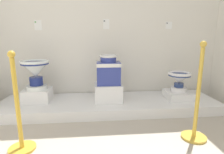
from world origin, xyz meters
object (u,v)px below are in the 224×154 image
(antique_toilet_tall_cobalt, at_px, (108,70))
(info_placard_third, at_px, (169,25))
(plinth_block_tall_cobalt, at_px, (108,92))
(stanchion_post_near_right, at_px, (196,111))
(info_placard_second, at_px, (106,24))
(stanchion_post_near_left, at_px, (19,122))
(plinth_block_squat_floral, at_px, (178,95))
(plinth_block_leftmost, at_px, (38,95))
(antique_toilet_leftmost, at_px, (35,71))
(info_placard_first, at_px, (38,25))
(antique_toilet_squat_floral, at_px, (179,79))

(antique_toilet_tall_cobalt, relative_size, info_placard_third, 3.73)
(plinth_block_tall_cobalt, relative_size, stanchion_post_near_right, 0.38)
(info_placard_second, xyz_separation_m, stanchion_post_near_left, (-0.89, -1.36, -0.97))
(info_placard_third, bearing_deg, plinth_block_squat_floral, -85.11)
(plinth_block_leftmost, relative_size, stanchion_post_near_right, 0.36)
(antique_toilet_leftmost, xyz_separation_m, stanchion_post_near_right, (1.87, -0.94, -0.29))
(antique_toilet_leftmost, xyz_separation_m, plinth_block_tall_cobalt, (1.03, -0.06, -0.33))
(info_placard_third, height_order, stanchion_post_near_left, info_placard_third)
(info_placard_second, height_order, info_placard_third, info_placard_second)
(plinth_block_leftmost, bearing_deg, plinth_block_tall_cobalt, -3.45)
(plinth_block_tall_cobalt, height_order, info_placard_second, info_placard_second)
(plinth_block_squat_floral, height_order, info_placard_third, info_placard_third)
(stanchion_post_near_left, distance_m, stanchion_post_near_right, 1.74)
(plinth_block_squat_floral, relative_size, info_placard_third, 3.27)
(plinth_block_leftmost, relative_size, info_placard_first, 2.47)
(info_placard_second, distance_m, info_placard_third, 1.02)
(plinth_block_tall_cobalt, xyz_separation_m, info_placard_first, (-1.05, 0.43, 0.97))
(stanchion_post_near_right, bearing_deg, info_placard_third, 82.19)
(antique_toilet_squat_floral, distance_m, stanchion_post_near_left, 2.16)
(info_placard_first, bearing_deg, plinth_block_leftmost, -86.94)
(antique_toilet_tall_cobalt, distance_m, info_placard_second, 0.78)
(plinth_block_leftmost, relative_size, antique_toilet_squat_floral, 1.08)
(plinth_block_squat_floral, height_order, antique_toilet_squat_floral, antique_toilet_squat_floral)
(antique_toilet_squat_floral, relative_size, info_placard_third, 3.01)
(info_placard_second, xyz_separation_m, info_placard_third, (1.02, -0.00, -0.01))
(info_placard_first, bearing_deg, plinth_block_squat_floral, -11.70)
(info_placard_first, bearing_deg, stanchion_post_near_right, -34.79)
(antique_toilet_tall_cobalt, bearing_deg, info_placard_first, 157.66)
(stanchion_post_near_right, bearing_deg, antique_toilet_leftmost, 153.19)
(antique_toilet_tall_cobalt, relative_size, antique_toilet_squat_floral, 1.24)
(antique_toilet_tall_cobalt, xyz_separation_m, info_placard_third, (1.02, 0.43, 0.64))
(plinth_block_squat_floral, bearing_deg, antique_toilet_squat_floral, 0.00)
(plinth_block_tall_cobalt, height_order, antique_toilet_squat_floral, antique_toilet_squat_floral)
(plinth_block_leftmost, distance_m, plinth_block_tall_cobalt, 1.03)
(antique_toilet_leftmost, height_order, stanchion_post_near_right, stanchion_post_near_right)
(info_placard_third, distance_m, stanchion_post_near_left, 2.54)
(info_placard_first, relative_size, info_placard_second, 0.98)
(antique_toilet_leftmost, relative_size, antique_toilet_tall_cobalt, 0.98)
(antique_toilet_leftmost, height_order, info_placard_second, info_placard_second)
(stanchion_post_near_left, bearing_deg, info_placard_first, 96.44)
(antique_toilet_tall_cobalt, bearing_deg, info_placard_third, 22.78)
(info_placard_first, distance_m, stanchion_post_near_right, 2.48)
(info_placard_third, relative_size, stanchion_post_near_left, 0.12)
(antique_toilet_squat_floral, height_order, info_placard_third, info_placard_third)
(antique_toilet_leftmost, xyz_separation_m, info_placard_first, (-0.02, 0.37, 0.64))
(antique_toilet_tall_cobalt, distance_m, stanchion_post_near_left, 1.32)
(plinth_block_tall_cobalt, distance_m, antique_toilet_squat_floral, 1.08)
(antique_toilet_tall_cobalt, xyz_separation_m, stanchion_post_near_left, (-0.89, -0.93, -0.32))
(info_placard_third, bearing_deg, antique_toilet_leftmost, -169.82)
(plinth_block_leftmost, distance_m, antique_toilet_tall_cobalt, 1.09)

